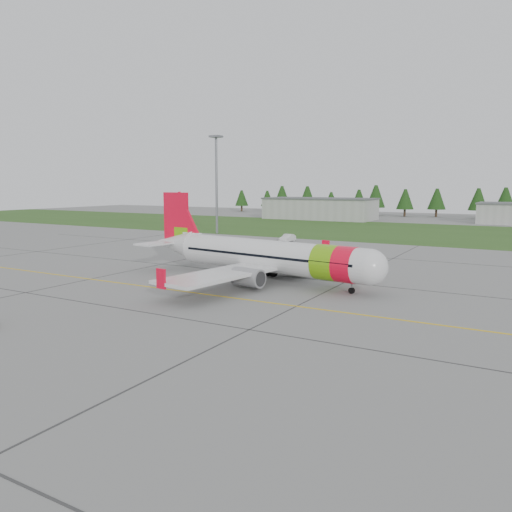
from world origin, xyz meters
The scene contains 8 objects.
ground centered at (0.00, 0.00, 0.00)m, with size 320.00×320.00×0.00m, color gray.
aircraft centered at (2.07, 16.73, 2.70)m, with size 30.83×28.69×9.37m.
service_van centered at (-12.01, 51.25, 2.12)m, with size 1.48×1.40×4.25m, color silver.
grass_strip centered at (0.00, 82.00, 0.01)m, with size 320.00×50.00×0.03m, color #30561E.
taxi_guideline centered at (0.00, 8.00, 0.01)m, with size 120.00×0.25×0.02m, color gold.
hangar_west centered at (-30.00, 110.00, 3.00)m, with size 32.00×14.00×6.00m, color #A8A8A3.
floodlight_mast centered at (-32.00, 58.00, 10.00)m, with size 0.50×0.50×20.00m, color slate.
treeline centered at (0.00, 138.00, 5.00)m, with size 160.00×8.00×10.00m, color #1C3F14, non-canonical shape.
Camera 1 is at (27.54, -29.86, 10.32)m, focal length 35.00 mm.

